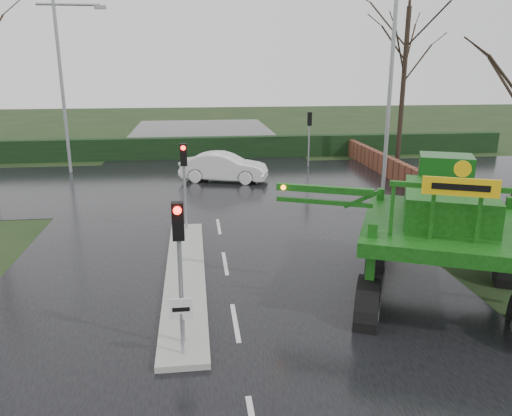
{
  "coord_description": "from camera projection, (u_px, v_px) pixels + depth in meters",
  "views": [
    {
      "loc": [
        -0.91,
        -11.44,
        6.34
      ],
      "look_at": [
        0.99,
        3.65,
        2.0
      ],
      "focal_mm": 35.0,
      "sensor_mm": 36.0,
      "label": 1
    }
  ],
  "objects": [
    {
      "name": "street_light_right",
      "position": [
        385.0,
        74.0,
        23.56
      ],
      "size": [
        3.85,
        0.3,
        10.0
      ],
      "color": "gray",
      "rests_on": "ground"
    },
    {
      "name": "traffic_signal_far",
      "position": [
        309.0,
        127.0,
        31.93
      ],
      "size": [
        0.26,
        0.33,
        3.52
      ],
      "rotation": [
        0.0,
        0.0,
        3.14
      ],
      "color": "gray",
      "rests_on": "ground"
    },
    {
      "name": "traffic_signal_near",
      "position": [
        179.0,
        243.0,
        10.94
      ],
      "size": [
        0.26,
        0.33,
        3.52
      ],
      "color": "gray",
      "rests_on": "ground"
    },
    {
      "name": "crop_sprayer",
      "position": [
        374.0,
        221.0,
        12.73
      ],
      "size": [
        8.82,
        7.2,
        5.33
      ],
      "rotation": [
        0.0,
        0.0,
        -0.41
      ],
      "color": "black",
      "rests_on": "ground"
    },
    {
      "name": "street_light_left_far",
      "position": [
        66.0,
        72.0,
        29.22
      ],
      "size": [
        3.85,
        0.3,
        10.0
      ],
      "color": "gray",
      "rests_on": "ground"
    },
    {
      "name": "keep_left_sign",
      "position": [
        181.0,
        317.0,
        10.89
      ],
      "size": [
        0.5,
        0.07,
        1.35
      ],
      "color": "gray",
      "rests_on": "ground"
    },
    {
      "name": "median_island",
      "position": [
        185.0,
        276.0,
        15.45
      ],
      "size": [
        1.2,
        10.0,
        0.16
      ],
      "primitive_type": "cube",
      "color": "gray",
      "rests_on": "ground"
    },
    {
      "name": "tree_right_far",
      "position": [
        405.0,
        64.0,
        32.58
      ],
      "size": [
        7.0,
        7.0,
        12.05
      ],
      "color": "black",
      "rests_on": "ground"
    },
    {
      "name": "brick_wall",
      "position": [
        391.0,
        168.0,
        29.13
      ],
      "size": [
        0.4,
        20.0,
        1.2
      ],
      "primitive_type": "cube",
      "color": "#592D1E",
      "rests_on": "ground"
    },
    {
      "name": "ground",
      "position": [
        235.0,
        323.0,
        12.77
      ],
      "size": [
        140.0,
        140.0,
        0.0
      ],
      "primitive_type": "plane",
      "color": "black",
      "rests_on": "ground"
    },
    {
      "name": "road_cross",
      "position": [
        211.0,
        183.0,
        28.03
      ],
      "size": [
        80.0,
        12.0,
        0.02
      ],
      "primitive_type": "cube",
      "color": "black",
      "rests_on": "ground"
    },
    {
      "name": "white_sedan",
      "position": [
        224.0,
        181.0,
        28.49
      ],
      "size": [
        5.16,
        3.03,
        1.61
      ],
      "primitive_type": "imported",
      "rotation": [
        0.0,
        0.0,
        1.28
      ],
      "color": "white",
      "rests_on": "ground"
    },
    {
      "name": "traffic_signal_mid",
      "position": [
        184.0,
        168.0,
        19.05
      ],
      "size": [
        0.26,
        0.33,
        3.52
      ],
      "color": "gray",
      "rests_on": "ground"
    },
    {
      "name": "hedge_row",
      "position": [
        206.0,
        148.0,
        35.46
      ],
      "size": [
        44.0,
        0.9,
        1.5
      ],
      "primitive_type": "cube",
      "color": "black",
      "rests_on": "ground"
    },
    {
      "name": "road_main",
      "position": [
        216.0,
        213.0,
        22.31
      ],
      "size": [
        14.0,
        80.0,
        0.02
      ],
      "primitive_type": "cube",
      "color": "black",
      "rests_on": "ground"
    }
  ]
}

